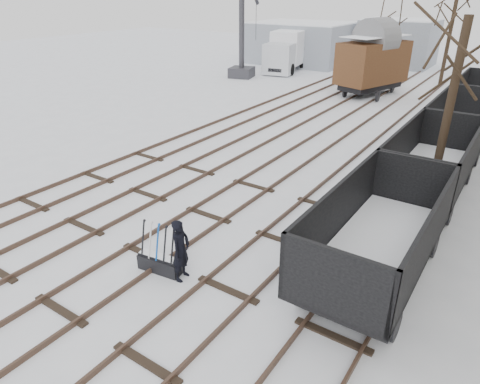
{
  "coord_description": "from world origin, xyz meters",
  "views": [
    {
      "loc": [
        8.41,
        -7.42,
        7.33
      ],
      "look_at": [
        1.24,
        3.19,
        1.2
      ],
      "focal_mm": 32.0,
      "sensor_mm": 36.0,
      "label": 1
    }
  ],
  "objects_px": {
    "freight_wagon_a": "(377,247)",
    "box_van_wagon": "(373,61)",
    "crane": "(243,47)",
    "panel_van": "(365,67)",
    "worker": "(181,250)",
    "ground_frame": "(160,262)",
    "lorry": "(288,50)"
  },
  "relations": [
    {
      "from": "lorry",
      "to": "panel_van",
      "type": "xyz_separation_m",
      "value": [
        7.74,
        -0.16,
        -0.85
      ]
    },
    {
      "from": "ground_frame",
      "to": "crane",
      "type": "distance_m",
      "value": 29.71
    },
    {
      "from": "lorry",
      "to": "crane",
      "type": "bearing_deg",
      "value": -117.56
    },
    {
      "from": "ground_frame",
      "to": "box_van_wagon",
      "type": "relative_size",
      "value": 0.24
    },
    {
      "from": "crane",
      "to": "worker",
      "type": "bearing_deg",
      "value": -74.79
    },
    {
      "from": "worker",
      "to": "lorry",
      "type": "height_order",
      "value": "lorry"
    },
    {
      "from": "panel_van",
      "to": "crane",
      "type": "height_order",
      "value": "crane"
    },
    {
      "from": "worker",
      "to": "box_van_wagon",
      "type": "height_order",
      "value": "box_van_wagon"
    },
    {
      "from": "box_van_wagon",
      "to": "lorry",
      "type": "height_order",
      "value": "box_van_wagon"
    },
    {
      "from": "freight_wagon_a",
      "to": "panel_van",
      "type": "relative_size",
      "value": 1.34
    },
    {
      "from": "panel_van",
      "to": "crane",
      "type": "bearing_deg",
      "value": -142.93
    },
    {
      "from": "worker",
      "to": "crane",
      "type": "height_order",
      "value": "crane"
    },
    {
      "from": "ground_frame",
      "to": "freight_wagon_a",
      "type": "bearing_deg",
      "value": 23.74
    },
    {
      "from": "freight_wagon_a",
      "to": "crane",
      "type": "relative_size",
      "value": 0.64
    },
    {
      "from": "freight_wagon_a",
      "to": "box_van_wagon",
      "type": "height_order",
      "value": "box_van_wagon"
    },
    {
      "from": "box_van_wagon",
      "to": "ground_frame",
      "type": "bearing_deg",
      "value": -66.27
    },
    {
      "from": "worker",
      "to": "freight_wagon_a",
      "type": "relative_size",
      "value": 0.29
    },
    {
      "from": "ground_frame",
      "to": "worker",
      "type": "relative_size",
      "value": 0.82
    },
    {
      "from": "freight_wagon_a",
      "to": "box_van_wagon",
      "type": "xyz_separation_m",
      "value": [
        -7.63,
        22.09,
        1.48
      ]
    },
    {
      "from": "ground_frame",
      "to": "panel_van",
      "type": "bearing_deg",
      "value": 91.72
    },
    {
      "from": "box_van_wagon",
      "to": "worker",
      "type": "bearing_deg",
      "value": -64.56
    },
    {
      "from": "box_van_wagon",
      "to": "panel_van",
      "type": "height_order",
      "value": "box_van_wagon"
    },
    {
      "from": "lorry",
      "to": "crane",
      "type": "relative_size",
      "value": 0.84
    },
    {
      "from": "ground_frame",
      "to": "box_van_wagon",
      "type": "height_order",
      "value": "box_van_wagon"
    },
    {
      "from": "crane",
      "to": "panel_van",
      "type": "bearing_deg",
      "value": 14.22
    },
    {
      "from": "freight_wagon_a",
      "to": "crane",
      "type": "xyz_separation_m",
      "value": [
        -19.53,
        22.78,
        1.62
      ]
    },
    {
      "from": "ground_frame",
      "to": "freight_wagon_a",
      "type": "height_order",
      "value": "freight_wagon_a"
    },
    {
      "from": "box_van_wagon",
      "to": "freight_wagon_a",
      "type": "bearing_deg",
      "value": -52.89
    },
    {
      "from": "panel_van",
      "to": "crane",
      "type": "distance_m",
      "value": 10.88
    },
    {
      "from": "panel_van",
      "to": "ground_frame",
      "type": "bearing_deg",
      "value": -73.22
    },
    {
      "from": "lorry",
      "to": "crane",
      "type": "xyz_separation_m",
      "value": [
        -1.63,
        -5.46,
        0.72
      ]
    },
    {
      "from": "worker",
      "to": "crane",
      "type": "bearing_deg",
      "value": 21.09
    }
  ]
}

